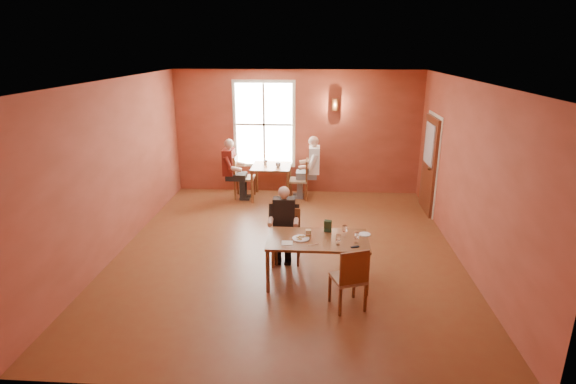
# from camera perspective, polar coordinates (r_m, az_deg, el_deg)

# --- Properties ---
(ground) EXTENTS (6.00, 7.00, 0.01)m
(ground) POSITION_cam_1_polar(r_m,az_deg,el_deg) (8.19, -0.09, -7.43)
(ground) COLOR brown
(ground) RESTS_ON ground
(wall_back) EXTENTS (6.00, 0.04, 3.00)m
(wall_back) POSITION_cam_1_polar(r_m,az_deg,el_deg) (11.07, 1.14, 7.54)
(wall_back) COLOR brown
(wall_back) RESTS_ON ground
(wall_front) EXTENTS (6.00, 0.04, 3.00)m
(wall_front) POSITION_cam_1_polar(r_m,az_deg,el_deg) (4.40, -3.23, -9.45)
(wall_front) COLOR brown
(wall_front) RESTS_ON ground
(wall_left) EXTENTS (0.04, 7.00, 3.00)m
(wall_left) POSITION_cam_1_polar(r_m,az_deg,el_deg) (8.41, -20.97, 2.91)
(wall_left) COLOR brown
(wall_left) RESTS_ON ground
(wall_right) EXTENTS (0.04, 7.00, 3.00)m
(wall_right) POSITION_cam_1_polar(r_m,az_deg,el_deg) (8.05, 21.76, 2.16)
(wall_right) COLOR brown
(wall_right) RESTS_ON ground
(ceiling) EXTENTS (6.00, 7.00, 0.04)m
(ceiling) POSITION_cam_1_polar(r_m,az_deg,el_deg) (7.41, -0.11, 13.99)
(ceiling) COLOR white
(ceiling) RESTS_ON wall_back
(window) EXTENTS (1.36, 0.10, 1.96)m
(window) POSITION_cam_1_polar(r_m,az_deg,el_deg) (11.05, -3.06, 8.56)
(window) COLOR white
(window) RESTS_ON wall_back
(door) EXTENTS (0.12, 1.04, 2.10)m
(door) POSITION_cam_1_polar(r_m,az_deg,el_deg) (10.28, 17.42, 3.30)
(door) COLOR maroon
(door) RESTS_ON ground
(wall_sconce) EXTENTS (0.16, 0.16, 0.28)m
(wall_sconce) POSITION_cam_1_polar(r_m,az_deg,el_deg) (10.86, 5.97, 10.98)
(wall_sconce) COLOR brown
(wall_sconce) RESTS_ON wall_back
(main_table) EXTENTS (1.54, 0.87, 0.72)m
(main_table) POSITION_cam_1_polar(r_m,az_deg,el_deg) (7.07, 3.74, -8.61)
(main_table) COLOR brown
(main_table) RESTS_ON ground
(chair_diner_main) EXTENTS (0.40, 0.40, 0.90)m
(chair_diner_main) POSITION_cam_1_polar(r_m,az_deg,el_deg) (7.63, 0.00, -5.72)
(chair_diner_main) COLOR #3D2411
(chair_diner_main) RESTS_ON ground
(diner_main) EXTENTS (0.49, 0.49, 1.22)m
(diner_main) POSITION_cam_1_polar(r_m,az_deg,el_deg) (7.54, -0.01, -4.69)
(diner_main) COLOR #422920
(diner_main) RESTS_ON ground
(chair_empty) EXTENTS (0.54, 0.54, 0.94)m
(chair_empty) POSITION_cam_1_polar(r_m,az_deg,el_deg) (6.41, 7.63, -10.62)
(chair_empty) COLOR #54331B
(chair_empty) RESTS_ON ground
(plate_food) EXTENTS (0.31, 0.31, 0.03)m
(plate_food) POSITION_cam_1_polar(r_m,az_deg,el_deg) (6.88, 1.63, -5.86)
(plate_food) COLOR silver
(plate_food) RESTS_ON main_table
(sandwich) EXTENTS (0.09, 0.09, 0.10)m
(sandwich) POSITION_cam_1_polar(r_m,az_deg,el_deg) (6.94, 2.60, -5.34)
(sandwich) COLOR tan
(sandwich) RESTS_ON main_table
(goblet_a) EXTENTS (0.08, 0.08, 0.19)m
(goblet_a) POSITION_cam_1_polar(r_m,az_deg,el_deg) (6.99, 7.22, -4.89)
(goblet_a) COLOR white
(goblet_a) RESTS_ON main_table
(goblet_b) EXTENTS (0.07, 0.07, 0.18)m
(goblet_b) POSITION_cam_1_polar(r_m,az_deg,el_deg) (6.79, 8.69, -5.72)
(goblet_b) COLOR silver
(goblet_b) RESTS_ON main_table
(goblet_c) EXTENTS (0.08, 0.08, 0.17)m
(goblet_c) POSITION_cam_1_polar(r_m,az_deg,el_deg) (6.70, 6.42, -6.00)
(goblet_c) COLOR white
(goblet_c) RESTS_ON main_table
(menu_stand) EXTENTS (0.13, 0.09, 0.20)m
(menu_stand) POSITION_cam_1_polar(r_m,az_deg,el_deg) (7.12, 5.07, -4.34)
(menu_stand) COLOR #25452B
(menu_stand) RESTS_ON main_table
(knife) EXTENTS (0.17, 0.08, 0.00)m
(knife) POSITION_cam_1_polar(r_m,az_deg,el_deg) (6.70, 3.26, -6.69)
(knife) COLOR silver
(knife) RESTS_ON main_table
(napkin) EXTENTS (0.17, 0.17, 0.01)m
(napkin) POSITION_cam_1_polar(r_m,az_deg,el_deg) (6.75, -0.11, -6.48)
(napkin) COLOR silver
(napkin) RESTS_ON main_table
(side_plate) EXTENTS (0.19, 0.19, 0.01)m
(side_plate) POSITION_cam_1_polar(r_m,az_deg,el_deg) (7.13, 9.71, -5.32)
(side_plate) COLOR white
(side_plate) RESTS_ON main_table
(sunglasses) EXTENTS (0.13, 0.08, 0.02)m
(sunglasses) POSITION_cam_1_polar(r_m,az_deg,el_deg) (6.68, 8.50, -6.90)
(sunglasses) COLOR black
(sunglasses) RESTS_ON main_table
(second_table) EXTENTS (0.91, 0.91, 0.80)m
(second_table) POSITION_cam_1_polar(r_m,az_deg,el_deg) (10.82, -2.09, 1.29)
(second_table) COLOR #602E17
(second_table) RESTS_ON ground
(chair_diner_white) EXTENTS (0.43, 0.43, 0.97)m
(chair_diner_white) POSITION_cam_1_polar(r_m,az_deg,el_deg) (10.75, 1.35, 1.64)
(chair_diner_white) COLOR #3E2510
(chair_diner_white) RESTS_ON ground
(diner_white) EXTENTS (0.58, 0.58, 1.46)m
(diner_white) POSITION_cam_1_polar(r_m,az_deg,el_deg) (10.68, 1.52, 2.91)
(diner_white) COLOR white
(diner_white) RESTS_ON ground
(chair_diner_maroon) EXTENTS (0.46, 0.46, 1.04)m
(chair_diner_maroon) POSITION_cam_1_polar(r_m,az_deg,el_deg) (10.87, -5.51, 1.94)
(chair_diner_maroon) COLOR #421E11
(chair_diner_maroon) RESTS_ON ground
(diner_maroon) EXTENTS (0.56, 0.56, 1.41)m
(diner_maroon) POSITION_cam_1_polar(r_m,az_deg,el_deg) (10.82, -5.70, 2.89)
(diner_maroon) COLOR maroon
(diner_maroon) RESTS_ON ground
(cup_a) EXTENTS (0.16, 0.16, 0.10)m
(cup_a) POSITION_cam_1_polar(r_m,az_deg,el_deg) (10.58, -1.26, 3.46)
(cup_a) COLOR white
(cup_a) RESTS_ON second_table
(cup_b) EXTENTS (0.14, 0.14, 0.10)m
(cup_b) POSITION_cam_1_polar(r_m,az_deg,el_deg) (10.84, -2.87, 3.80)
(cup_b) COLOR white
(cup_b) RESTS_ON second_table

